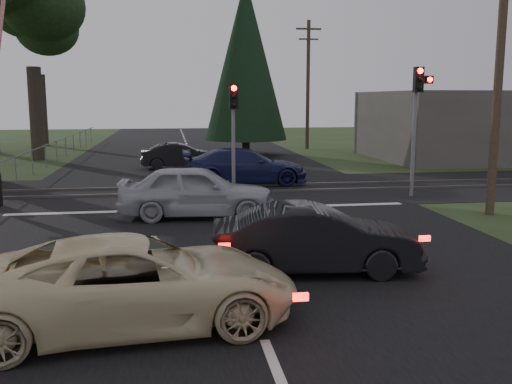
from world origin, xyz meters
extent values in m
plane|color=#283618|center=(0.00, 0.00, 0.00)|extent=(120.00, 120.00, 0.00)
cube|color=black|center=(0.00, 10.00, 0.01)|extent=(14.00, 100.00, 0.01)
cube|color=black|center=(0.00, 12.00, 0.01)|extent=(120.00, 8.00, 0.01)
cube|color=silver|center=(0.00, 8.20, 0.01)|extent=(13.00, 0.35, 0.00)
cube|color=#59544C|center=(0.00, 11.20, 0.05)|extent=(120.00, 0.12, 0.10)
cube|color=#59544C|center=(0.00, 12.80, 0.05)|extent=(120.00, 0.12, 0.10)
cylinder|color=slate|center=(7.50, 9.60, 1.90)|extent=(0.14, 0.14, 3.80)
cube|color=black|center=(7.50, 9.42, 4.25)|extent=(0.32, 0.24, 0.90)
sphere|color=#FF0C07|center=(7.50, 9.29, 4.55)|extent=(0.20, 0.20, 0.20)
sphere|color=black|center=(7.50, 9.29, 4.25)|extent=(0.18, 0.18, 0.18)
sphere|color=black|center=(7.50, 9.29, 3.95)|extent=(0.18, 0.18, 0.18)
cube|color=black|center=(7.88, 9.42, 4.25)|extent=(0.28, 0.22, 0.28)
sphere|color=#FF0C07|center=(7.88, 9.30, 4.25)|extent=(0.18, 0.18, 0.18)
cylinder|color=slate|center=(1.00, 10.80, 1.60)|extent=(0.14, 0.14, 3.20)
cube|color=black|center=(1.00, 10.62, 3.65)|extent=(0.32, 0.24, 0.90)
sphere|color=#FF0C07|center=(1.00, 10.49, 3.95)|extent=(0.20, 0.20, 0.20)
sphere|color=black|center=(1.00, 10.49, 3.65)|extent=(0.18, 0.18, 0.18)
sphere|color=black|center=(1.00, 10.49, 3.35)|extent=(0.18, 0.18, 0.18)
cylinder|color=#4C3D2D|center=(8.50, 6.00, 4.50)|extent=(0.26, 0.26, 9.00)
cylinder|color=#4C3D2D|center=(8.50, 30.00, 4.50)|extent=(0.26, 0.26, 9.00)
cube|color=#4C3D2D|center=(8.50, 30.00, 8.40)|extent=(1.80, 0.12, 0.12)
cube|color=#4C3D2D|center=(8.50, 30.00, 7.70)|extent=(1.40, 0.10, 0.10)
cylinder|color=#4C3D2D|center=(8.50, 55.00, 4.50)|extent=(0.26, 0.26, 9.00)
cube|color=#4C3D2D|center=(8.50, 55.00, 8.40)|extent=(1.80, 0.12, 0.12)
cube|color=#4C3D2D|center=(8.50, 55.00, 7.70)|extent=(1.40, 0.10, 0.10)
cylinder|color=#473D33|center=(-9.00, 25.00, 2.70)|extent=(0.80, 0.80, 5.40)
cylinder|color=#473D33|center=(-11.00, 36.00, 2.70)|extent=(0.80, 0.80, 5.40)
ellipsoid|color=black|center=(-11.00, 36.00, 9.60)|extent=(6.00, 6.00, 7.20)
cylinder|color=#473D33|center=(3.50, 26.00, 1.00)|extent=(0.50, 0.50, 2.00)
cone|color=black|center=(3.50, 26.00, 6.00)|extent=(5.20, 5.20, 10.00)
cube|color=#59514C|center=(18.00, 22.00, 2.00)|extent=(14.00, 10.00, 4.00)
imported|color=beige|center=(-1.93, -1.33, 0.72)|extent=(5.38, 2.89, 1.44)
imported|color=black|center=(1.60, 1.00, 0.70)|extent=(4.38, 1.89, 1.40)
imported|color=#A8AAB0|center=(-0.56, 7.01, 0.80)|extent=(4.84, 2.30, 1.60)
imported|color=#191D4B|center=(1.78, 13.46, 0.76)|extent=(5.25, 2.23, 1.51)
imported|color=black|center=(-0.83, 19.50, 0.65)|extent=(4.02, 1.56, 1.30)
camera|label=1|loc=(-1.34, -10.15, 3.58)|focal=40.00mm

